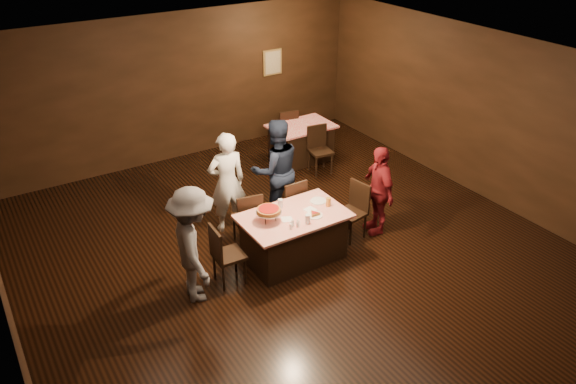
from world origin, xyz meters
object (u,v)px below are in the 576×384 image
(back_table, at_px, (301,143))
(diner_red_shirt, at_px, (378,190))
(chair_back_near, at_px, (321,150))
(diner_white_jacket, at_px, (227,182))
(chair_end_left, at_px, (229,254))
(glass_back, at_px, (280,203))
(diner_grey_knit, at_px, (193,245))
(main_table, at_px, (294,237))
(plate_empty, at_px, (318,201))
(glass_amber, at_px, (328,202))
(pizza_stand, at_px, (269,210))
(chair_far_left, at_px, (247,217))
(chair_back_far, at_px, (286,129))
(glass_front_left, at_px, (308,219))
(chair_end_right, at_px, (351,212))
(chair_far_right, at_px, (290,204))
(diner_navy_hoodie, at_px, (276,170))

(back_table, bearing_deg, diner_red_shirt, -98.79)
(chair_back_near, xyz_separation_m, diner_white_jacket, (-2.51, -0.92, 0.39))
(chair_end_left, xyz_separation_m, glass_back, (1.05, 0.30, 0.37))
(chair_back_near, distance_m, diner_grey_knit, 4.36)
(main_table, xyz_separation_m, diner_grey_knit, (-1.64, -0.06, 0.47))
(main_table, xyz_separation_m, chair_end_left, (-1.10, 0.00, 0.09))
(plate_empty, height_order, glass_amber, glass_amber)
(pizza_stand, bearing_deg, glass_back, 35.54)
(chair_far_left, xyz_separation_m, chair_back_far, (2.46, 2.77, 0.00))
(diner_red_shirt, distance_m, glass_front_left, 1.57)
(glass_front_left, height_order, glass_amber, same)
(chair_end_right, xyz_separation_m, diner_white_jacket, (-1.55, 1.30, 0.39))
(chair_far_right, xyz_separation_m, glass_amber, (0.20, -0.80, 0.37))
(pizza_stand, bearing_deg, chair_far_right, 41.19)
(chair_back_near, bearing_deg, plate_empty, -117.45)
(diner_navy_hoodie, height_order, glass_amber, diner_navy_hoodie)
(diner_grey_knit, xyz_separation_m, glass_front_left, (1.69, -0.24, -0.01))
(diner_white_jacket, bearing_deg, glass_amber, 134.08)
(pizza_stand, distance_m, plate_empty, 0.97)
(plate_empty, height_order, glass_front_left, glass_front_left)
(chair_end_left, xyz_separation_m, diner_navy_hoodie, (1.52, 1.21, 0.43))
(main_table, bearing_deg, pizza_stand, 172.87)
(diner_red_shirt, xyz_separation_m, plate_empty, (-1.05, 0.20, 0.01))
(chair_back_far, relative_size, glass_front_left, 6.79)
(chair_end_right, distance_m, pizza_stand, 1.57)
(chair_end_right, height_order, glass_front_left, chair_end_right)
(chair_end_left, relative_size, chair_back_near, 1.00)
(main_table, distance_m, diner_grey_knit, 1.71)
(chair_end_right, bearing_deg, diner_navy_hoodie, -160.20)
(chair_back_near, relative_size, pizza_stand, 2.50)
(plate_empty, distance_m, glass_back, 0.62)
(chair_back_near, bearing_deg, chair_far_left, -140.50)
(chair_end_left, bearing_deg, chair_end_right, -86.99)
(glass_back, bearing_deg, chair_far_left, 127.87)
(glass_front_left, bearing_deg, chair_end_right, 15.95)
(chair_back_near, bearing_deg, diner_navy_hoodie, -139.71)
(main_table, height_order, diner_grey_knit, diner_grey_knit)
(pizza_stand, xyz_separation_m, glass_back, (0.35, 0.25, -0.11))
(diner_white_jacket, height_order, diner_navy_hoodie, diner_navy_hoodie)
(main_table, relative_size, diner_navy_hoodie, 0.89)
(diner_grey_knit, bearing_deg, chair_back_far, -34.59)
(diner_grey_knit, relative_size, pizza_stand, 4.49)
(main_table, distance_m, chair_end_left, 1.10)
(plate_empty, height_order, glass_back, glass_back)
(chair_far_left, bearing_deg, plate_empty, 157.60)
(main_table, relative_size, chair_far_left, 1.68)
(chair_end_right, distance_m, diner_grey_knit, 2.77)
(chair_end_left, xyz_separation_m, plate_empty, (1.65, 0.15, 0.30))
(diner_navy_hoodie, height_order, pizza_stand, diner_navy_hoodie)
(back_table, relative_size, pizza_stand, 3.42)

